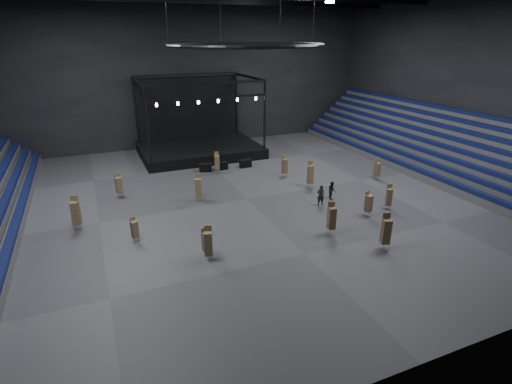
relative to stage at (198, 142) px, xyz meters
name	(u,v)px	position (x,y,z in m)	size (l,w,h in m)	color
floor	(247,199)	(0.00, -16.24, -1.45)	(50.00, 50.00, 0.00)	#414143
wall_back	(185,75)	(0.00, 4.76, 7.55)	(50.00, 0.20, 18.00)	black
wall_front	(459,175)	(0.00, -37.24, 7.55)	(50.00, 0.20, 18.00)	black
wall_right	(468,84)	(25.00, -16.24, 7.55)	(0.20, 42.00, 18.00)	black
bleachers_right	(442,153)	(22.94, -16.24, 0.28)	(7.20, 40.00, 6.40)	#4C4C4F
stage	(198,142)	(0.00, 0.00, 0.00)	(14.00, 10.00, 9.20)	black
truss_ring	(246,45)	(0.00, -16.24, 11.55)	(12.30, 12.30, 5.15)	black
flight_case_left	(205,168)	(-1.22, -7.26, -1.01)	(1.31, 0.66, 0.87)	black
flight_case_mid	(222,166)	(0.63, -7.34, -1.04)	(1.22, 0.61, 0.81)	black
flight_case_right	(245,163)	(3.30, -7.56, -1.03)	(1.27, 0.64, 0.85)	black
chair_stack_0	(310,174)	(6.68, -15.89, -0.08)	(0.59, 0.59, 2.66)	silver
chair_stack_1	(134,229)	(-10.25, -20.46, -0.45)	(0.55, 0.55, 1.86)	silver
chair_stack_2	(332,218)	(3.22, -24.86, -0.14)	(0.62, 0.62, 2.48)	silver
chair_stack_3	(285,166)	(5.78, -12.23, -0.25)	(0.60, 0.60, 2.30)	silver
chair_stack_4	(119,185)	(-10.42, -11.34, -0.23)	(0.60, 0.60, 2.28)	silver
chair_stack_5	(76,212)	(-14.00, -16.78, -0.05)	(0.69, 0.69, 2.69)	silver
chair_stack_6	(389,197)	(10.15, -22.94, -0.31)	(0.57, 0.57, 2.19)	silver
chair_stack_7	(369,203)	(7.68, -23.42, -0.30)	(0.67, 0.67, 2.14)	silver
chair_stack_8	(198,187)	(-4.08, -14.96, -0.13)	(0.68, 0.68, 2.49)	silver
chair_stack_9	(206,241)	(-6.16, -24.25, -0.41)	(0.50, 0.50, 1.98)	silver
chair_stack_10	(208,243)	(-6.16, -24.95, -0.18)	(0.63, 0.63, 2.44)	silver
chair_stack_11	(217,162)	(-0.24, -8.35, -0.23)	(0.56, 0.56, 2.33)	silver
chair_stack_12	(386,231)	(5.37, -28.22, -0.07)	(0.70, 0.70, 2.64)	silver
chair_stack_13	(377,169)	(14.00, -16.65, -0.31)	(0.60, 0.60, 2.14)	silver
man_center	(321,195)	(5.34, -19.97, -0.53)	(0.67, 0.44, 1.83)	black
crew_member	(332,190)	(7.08, -19.06, -0.65)	(0.78, 0.61, 1.61)	black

